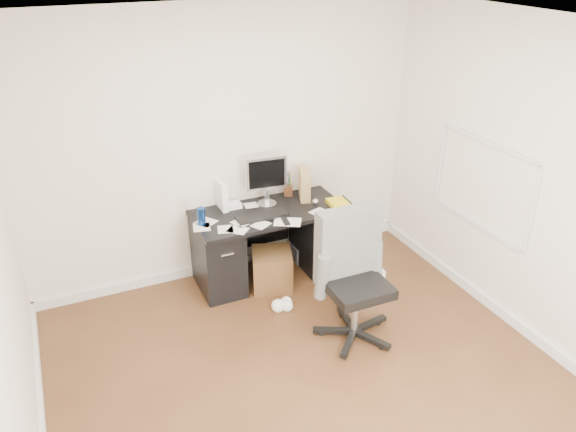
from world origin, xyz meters
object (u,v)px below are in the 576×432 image
object	(u,v)px
office_chair	(357,280)
wicker_basket	(272,269)
pc_tower	(347,234)
keyboard	(262,216)
desk	(270,242)
lcd_monitor	(266,181)

from	to	relation	value
office_chair	wicker_basket	distance (m)	1.16
office_chair	pc_tower	size ratio (longest dim) A/B	2.37
keyboard	wicker_basket	bearing A→B (deg)	-55.06
pc_tower	keyboard	bearing A→B (deg)	-154.92
desk	pc_tower	size ratio (longest dim) A/B	3.04
office_chair	pc_tower	xyz separation A→B (m)	(0.64, 1.27, -0.34)
lcd_monitor	wicker_basket	bearing A→B (deg)	-99.25
desk	wicker_basket	bearing A→B (deg)	-106.28
desk	pc_tower	bearing A→B (deg)	3.14
keyboard	wicker_basket	xyz separation A→B (m)	(0.06, -0.09, -0.57)
office_chair	wicker_basket	xyz separation A→B (m)	(-0.35, 1.03, -0.39)
lcd_monitor	pc_tower	xyz separation A→B (m)	(0.91, -0.08, -0.76)
desk	pc_tower	world-z (taller)	desk
wicker_basket	office_chair	bearing A→B (deg)	-71.09
keyboard	desk	bearing A→B (deg)	40.81
keyboard	pc_tower	world-z (taller)	keyboard
desk	wicker_basket	distance (m)	0.29
desk	lcd_monitor	distance (m)	0.63
lcd_monitor	office_chair	world-z (taller)	lcd_monitor
keyboard	lcd_monitor	bearing A→B (deg)	57.30
lcd_monitor	keyboard	distance (m)	0.38
desk	office_chair	size ratio (longest dim) A/B	1.28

